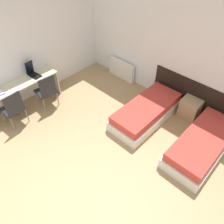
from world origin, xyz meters
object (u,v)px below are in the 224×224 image
at_px(bed_near_door, 202,144).
at_px(chair_near_laptop, 46,90).
at_px(nightstand, 190,108).
at_px(laptop, 33,73).
at_px(chair_near_notebook, 13,108).
at_px(bed_near_window, 146,112).

relative_size(bed_near_door, chair_near_laptop, 2.04).
distance_m(bed_near_door, nightstand, 1.08).
bearing_deg(bed_near_door, laptop, -161.63).
height_order(bed_near_door, laptop, laptop).
bearing_deg(chair_near_laptop, laptop, -175.84).
bearing_deg(chair_near_notebook, laptop, 114.88).
bearing_deg(nightstand, bed_near_door, -47.31).
distance_m(bed_near_window, chair_near_laptop, 2.56).
bearing_deg(nightstand, chair_near_laptop, -142.95).
height_order(bed_near_window, bed_near_door, same).
xyz_separation_m(chair_near_laptop, laptop, (-0.51, 0.01, 0.29)).
bearing_deg(chair_near_laptop, nightstand, 42.33).
height_order(bed_near_window, chair_near_laptop, chair_near_laptop).
relative_size(bed_near_window, nightstand, 3.79).
xyz_separation_m(bed_near_door, chair_near_laptop, (-3.60, -1.37, 0.31)).
xyz_separation_m(bed_near_window, nightstand, (0.73, 0.79, 0.04)).
bearing_deg(bed_near_window, chair_near_notebook, -133.17).
relative_size(bed_near_door, nightstand, 3.79).
relative_size(nightstand, chair_near_laptop, 0.54).
xyz_separation_m(nightstand, chair_near_laptop, (-2.87, -2.17, 0.26)).
relative_size(bed_near_door, chair_near_notebook, 2.04).
height_order(chair_near_notebook, laptop, laptop).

